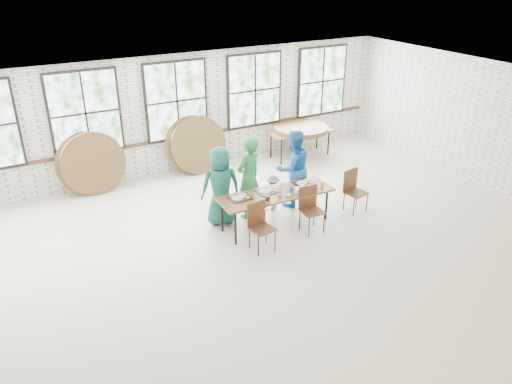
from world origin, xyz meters
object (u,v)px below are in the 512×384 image
(chair_near_right, at_px, (310,205))
(storage_table, at_px, (300,133))
(dining_table, at_px, (276,195))
(chair_near_left, at_px, (259,222))

(chair_near_right, distance_m, storage_table, 4.18)
(chair_near_right, xyz_separation_m, storage_table, (2.15, 3.58, 0.13))
(storage_table, bearing_deg, dining_table, -127.06)
(storage_table, bearing_deg, chair_near_right, -117.27)
(chair_near_right, bearing_deg, storage_table, 61.68)
(dining_table, distance_m, storage_table, 4.08)
(chair_near_right, bearing_deg, dining_table, 139.20)
(dining_table, xyz_separation_m, chair_near_right, (0.52, -0.49, -0.13))
(chair_near_right, bearing_deg, chair_near_left, -171.40)
(chair_near_left, bearing_deg, storage_table, 40.41)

